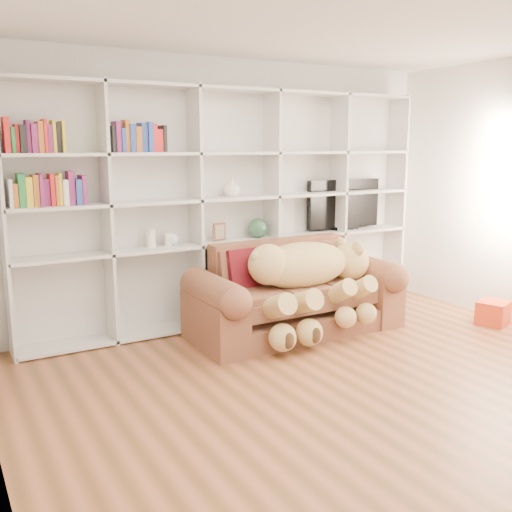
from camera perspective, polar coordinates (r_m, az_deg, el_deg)
floor at (r=4.35m, az=12.78°, el=-14.16°), size 5.00×5.00×0.00m
ceiling at (r=4.04m, az=14.55°, el=23.14°), size 5.00×5.00×0.00m
wall_back at (r=6.02m, az=-3.02°, el=6.45°), size 5.00×0.02×2.70m
bookshelf at (r=5.80m, az=-4.52°, el=5.82°), size 4.43×0.35×2.40m
sofa at (r=5.68m, az=3.82°, el=-4.26°), size 2.10×0.91×0.88m
teddy_bear at (r=5.50m, az=5.29°, el=-1.88°), size 1.50×0.84×0.87m
throw_pillow at (r=5.49m, az=-1.00°, el=-1.36°), size 0.41×0.24×0.42m
gift_box at (r=6.43m, az=22.62°, el=-5.26°), size 0.38×0.37×0.24m
tv at (r=6.71m, az=8.73°, el=5.08°), size 0.98×0.18×0.58m
picture_frame at (r=5.82m, az=-3.69°, el=2.44°), size 0.14×0.05×0.18m
green_vase at (r=6.03m, az=0.19°, el=2.81°), size 0.21×0.21×0.21m
figurine_tall at (r=5.54m, az=-10.46°, el=1.75°), size 0.10×0.10×0.18m
figurine_short at (r=5.60m, az=-8.77°, el=1.65°), size 0.09×0.09×0.13m
snow_globe at (r=5.62m, az=-8.37°, el=1.70°), size 0.12×0.12×0.12m
shelf_vase at (r=5.83m, az=-2.43°, el=6.87°), size 0.21×0.21×0.18m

